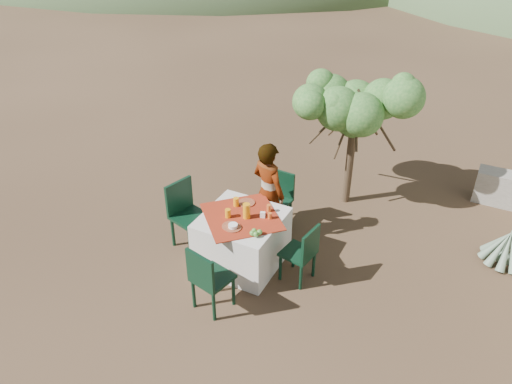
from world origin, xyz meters
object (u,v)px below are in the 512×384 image
at_px(chair_right, 303,252).
at_px(shrub_tree, 360,113).
at_px(juice_pitcher, 247,211).
at_px(agave, 507,247).
at_px(person, 268,192).
at_px(table, 242,239).
at_px(chair_left, 186,211).
at_px(chair_near, 208,278).
at_px(chair_far, 279,197).

bearing_deg(chair_right, shrub_tree, -169.52).
bearing_deg(juice_pitcher, agave, 27.80).
height_order(person, shrub_tree, shrub_tree).
distance_m(table, agave, 3.63).
xyz_separation_m(person, agave, (3.17, 0.98, -0.52)).
distance_m(chair_left, agave, 4.46).
height_order(chair_right, shrub_tree, shrub_tree).
xyz_separation_m(chair_near, juice_pitcher, (-0.00, 0.99, 0.36)).
height_order(chair_far, juice_pitcher, juice_pitcher).
bearing_deg(chair_right, chair_far, -131.81).
bearing_deg(table, agave, 27.35).
distance_m(chair_right, juice_pitcher, 0.89).
relative_size(chair_right, agave, 1.17).
xyz_separation_m(table, chair_near, (0.08, -0.98, 0.13)).
bearing_deg(person, chair_near, 110.12).
bearing_deg(chair_far, chair_right, -47.96).
bearing_deg(chair_left, chair_far, -27.57).
distance_m(chair_right, agave, 2.88).
bearing_deg(juice_pitcher, chair_near, -89.80).
distance_m(chair_far, chair_left, 1.41).
bearing_deg(person, shrub_tree, -97.97).
relative_size(shrub_tree, juice_pitcher, 9.36).
height_order(table, chair_right, chair_right).
bearing_deg(chair_left, person, -39.59).
height_order(chair_right, juice_pitcher, juice_pitcher).
distance_m(table, chair_left, 0.92).
relative_size(chair_right, person, 0.55).
distance_m(table, juice_pitcher, 0.49).
height_order(shrub_tree, agave, shrub_tree).
distance_m(chair_left, juice_pitcher, 1.03).
relative_size(chair_near, person, 0.60).
bearing_deg(table, person, 85.62).
relative_size(table, chair_far, 1.50).
distance_m(chair_far, juice_pitcher, 1.11).
xyz_separation_m(person, shrub_tree, (0.78, 1.51, 0.79)).
bearing_deg(agave, chair_near, -139.94).
bearing_deg(chair_far, table, -89.55).
relative_size(chair_right, shrub_tree, 0.43).
xyz_separation_m(table, chair_left, (-0.91, 0.02, 0.17)).
bearing_deg(juice_pitcher, person, 91.59).
bearing_deg(juice_pitcher, chair_right, 1.50).
relative_size(table, juice_pitcher, 6.21).
bearing_deg(chair_right, table, -78.85).
xyz_separation_m(chair_far, chair_near, (0.02, -2.03, 0.03)).
bearing_deg(chair_near, chair_far, -76.74).
bearing_deg(chair_far, agave, 14.30).
bearing_deg(chair_right, chair_near, -28.97).
height_order(chair_far, chair_right, chair_far).
distance_m(chair_far, shrub_tree, 1.75).
bearing_deg(person, chair_far, -70.47).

